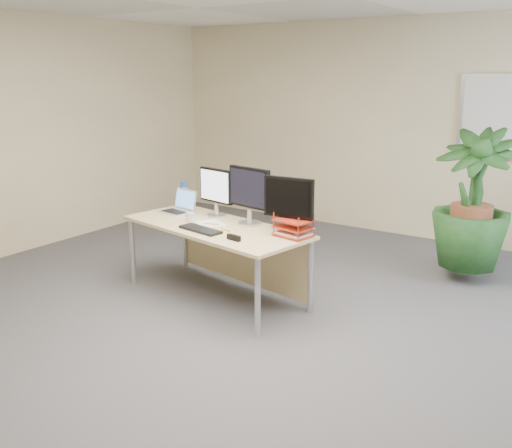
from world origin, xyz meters
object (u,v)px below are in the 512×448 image
Objects in this scene: laptop at (180,206)px; floor_plant at (472,208)px; monitor_left at (216,189)px; monitor_right at (249,192)px; desk at (223,239)px.

floor_plant is at bearing 32.57° from laptop.
monitor_right is (0.43, -0.07, 0.03)m from monitor_left.
desk is 3.65× the size of monitor_right.
floor_plant is at bearing 44.55° from monitor_right.
monitor_left is at bearing 170.44° from monitor_right.
laptop is at bearing -147.43° from floor_plant.
monitor_left is (-0.21, 0.18, 0.41)m from desk.
monitor_right is (-1.58, -1.56, 0.24)m from floor_plant.
floor_plant is 2.88m from laptop.
monitor_left is at bearing 139.96° from desk.
monitor_right is at bearing 25.75° from desk.
laptop is at bearing 179.44° from monitor_right.
laptop is at bearing 169.56° from desk.
desk is 0.51m from monitor_right.
monitor_left is at bearing 9.00° from laptop.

